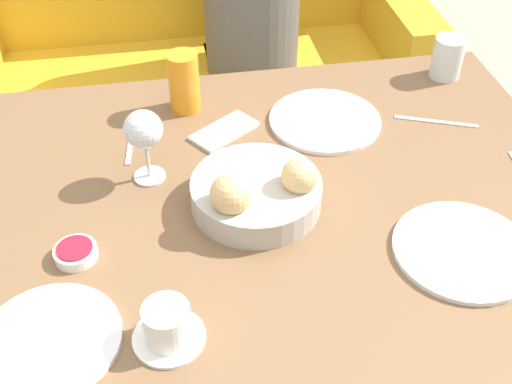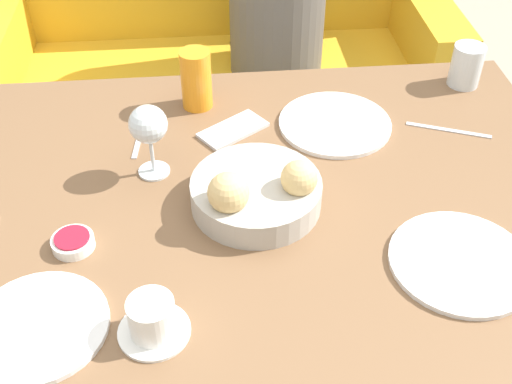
% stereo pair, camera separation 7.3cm
% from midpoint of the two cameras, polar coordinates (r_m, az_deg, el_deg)
% --- Properties ---
extents(dining_table, '(1.36, 0.99, 0.74)m').
position_cam_midpoint_polar(dining_table, '(1.29, 0.82, -4.19)').
color(dining_table, brown).
rests_on(dining_table, ground_plane).
extents(couch, '(1.59, 0.70, 0.90)m').
position_cam_midpoint_polar(couch, '(2.42, -2.49, 10.03)').
color(couch, gold).
rests_on(couch, ground_plane).
extents(seated_person, '(0.31, 0.40, 1.23)m').
position_cam_midpoint_polar(seated_person, '(2.21, 2.78, 12.92)').
color(seated_person, '#23232D').
rests_on(seated_person, ground_plane).
extents(bread_basket, '(0.25, 0.25, 0.12)m').
position_cam_midpoint_polar(bread_basket, '(1.20, 1.77, -0.03)').
color(bread_basket, '#B2ADA3').
rests_on(bread_basket, dining_table).
extents(plate_near_left, '(0.22, 0.22, 0.01)m').
position_cam_midpoint_polar(plate_near_left, '(1.07, -16.94, -11.41)').
color(plate_near_left, white).
rests_on(plate_near_left, dining_table).
extents(plate_near_right, '(0.25, 0.25, 0.01)m').
position_cam_midpoint_polar(plate_near_right, '(1.18, 19.41, -5.94)').
color(plate_near_right, white).
rests_on(plate_near_right, dining_table).
extents(plate_far_center, '(0.25, 0.25, 0.01)m').
position_cam_midpoint_polar(plate_far_center, '(1.45, 8.46, 6.00)').
color(plate_far_center, white).
rests_on(plate_far_center, dining_table).
extents(juice_glass, '(0.07, 0.07, 0.14)m').
position_cam_midpoint_polar(juice_glass, '(1.47, -3.92, 9.93)').
color(juice_glass, orange).
rests_on(juice_glass, dining_table).
extents(water_tumbler, '(0.07, 0.07, 0.10)m').
position_cam_midpoint_polar(water_tumbler, '(1.65, 19.42, 10.53)').
color(water_tumbler, silver).
rests_on(water_tumbler, dining_table).
extents(wine_glass, '(0.08, 0.08, 0.16)m').
position_cam_midpoint_polar(wine_glass, '(1.25, -7.90, 5.73)').
color(wine_glass, silver).
rests_on(wine_glass, dining_table).
extents(coffee_cup, '(0.11, 0.11, 0.07)m').
position_cam_midpoint_polar(coffee_cup, '(1.01, -7.14, -11.25)').
color(coffee_cup, white).
rests_on(coffee_cup, dining_table).
extents(jam_bowl_berry, '(0.08, 0.08, 0.02)m').
position_cam_midpoint_polar(jam_bowl_berry, '(1.18, -14.27, -4.39)').
color(jam_bowl_berry, white).
rests_on(jam_bowl_berry, dining_table).
extents(fork_silver, '(0.18, 0.08, 0.00)m').
position_cam_midpoint_polar(fork_silver, '(1.49, 18.09, 5.22)').
color(fork_silver, '#B7B7BC').
rests_on(fork_silver, dining_table).
extents(knife_silver, '(0.03, 0.18, 0.00)m').
position_cam_midpoint_polar(knife_silver, '(1.43, -8.80, 5.19)').
color(knife_silver, '#B7B7BC').
rests_on(knife_silver, dining_table).
extents(cell_phone, '(0.17, 0.15, 0.01)m').
position_cam_midpoint_polar(cell_phone, '(1.42, -0.58, 5.51)').
color(cell_phone, silver).
rests_on(cell_phone, dining_table).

